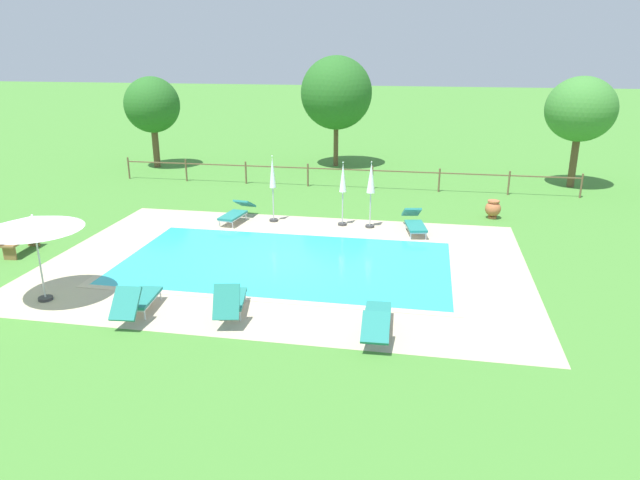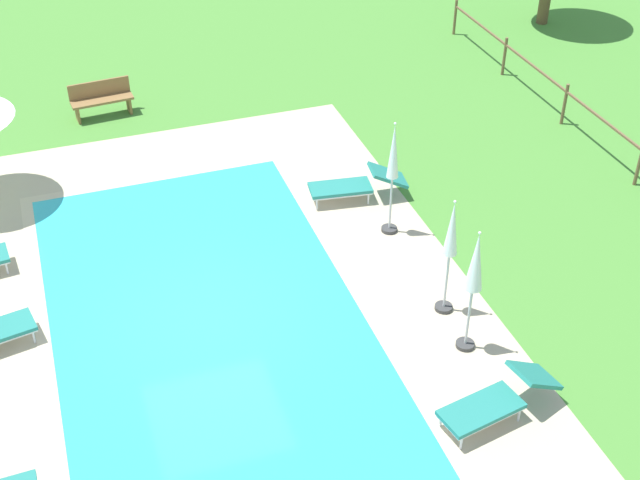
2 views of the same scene
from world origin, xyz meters
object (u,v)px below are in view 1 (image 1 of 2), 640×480
sun_lounger_north_far (231,300)px  tree_west_mid (152,105)px  tree_centre (581,110)px  sun_lounger_north_mid (138,300)px  patio_umbrella_closed_row_centre (371,182)px  patio_umbrella_open_foreground (33,223)px  sun_lounger_south_near_corner (377,318)px  tree_far_west (336,93)px  terracotta_urn_near_fence (493,209)px  patio_umbrella_closed_row_west (343,184)px  wooden_bench_lawn_side (19,239)px  patio_umbrella_closed_row_mid_west (273,179)px  sun_lounger_north_near_steps (415,222)px  sun_lounger_north_end (236,212)px

sun_lounger_north_far → tree_west_mid: (-9.73, 16.55, 2.84)m
sun_lounger_north_far → tree_centre: 19.44m
sun_lounger_north_mid → patio_umbrella_closed_row_centre: 9.49m
patio_umbrella_open_foreground → patio_umbrella_closed_row_centre: patio_umbrella_closed_row_centre is taller
patio_umbrella_open_foreground → tree_west_mid: bearing=106.0°
patio_umbrella_open_foreground → patio_umbrella_closed_row_centre: 10.82m
sun_lounger_north_mid → sun_lounger_south_near_corner: bearing=1.0°
sun_lounger_south_near_corner → patio_umbrella_closed_row_centre: patio_umbrella_closed_row_centre is taller
tree_far_west → terracotta_urn_near_fence: bearing=-50.2°
sun_lounger_north_far → sun_lounger_south_near_corner: bearing=-3.9°
patio_umbrella_closed_row_centre → tree_centre: 11.75m
patio_umbrella_closed_row_west → wooden_bench_lawn_side: patio_umbrella_closed_row_west is taller
sun_lounger_north_mid → patio_umbrella_closed_row_west: bearing=65.2°
sun_lounger_south_near_corner → patio_umbrella_open_foreground: (-8.50, 0.24, 1.71)m
sun_lounger_north_far → patio_umbrella_closed_row_mid_west: (-1.01, 7.86, 1.21)m
patio_umbrella_open_foreground → terracotta_urn_near_fence: size_ratio=3.41×
sun_lounger_north_mid → patio_umbrella_closed_row_centre: (4.79, 8.10, 1.26)m
patio_umbrella_closed_row_west → tree_centre: (9.45, 7.89, 1.95)m
terracotta_urn_near_fence → tree_west_mid: (-16.71, 6.81, 2.86)m
sun_lounger_north_near_steps → patio_umbrella_closed_row_west: (-2.58, 0.37, 1.18)m
patio_umbrella_closed_row_west → tree_far_west: tree_far_west is taller
sun_lounger_north_near_steps → tree_far_west: (-4.53, 11.12, 3.46)m
sun_lounger_north_end → tree_far_west: bearing=79.8°
patio_umbrella_open_foreground → terracotta_urn_near_fence: bearing=39.2°
sun_lounger_south_near_corner → patio_umbrella_closed_row_mid_west: 9.37m
patio_umbrella_open_foreground → patio_umbrella_closed_row_west: 10.21m
tree_centre → sun_lounger_south_near_corner: bearing=-115.1°
sun_lounger_south_near_corner → patio_umbrella_closed_row_west: patio_umbrella_closed_row_west is taller
sun_lounger_north_far → sun_lounger_south_near_corner: (3.53, -0.24, -0.05)m
sun_lounger_north_mid → wooden_bench_lawn_side: sun_lounger_north_mid is taller
sun_lounger_north_mid → sun_lounger_north_far: 2.25m
sun_lounger_south_near_corner → tree_west_mid: size_ratio=0.45×
sun_lounger_north_far → tree_far_west: size_ratio=0.33×
tree_far_west → tree_centre: 11.75m
sun_lounger_north_end → tree_west_mid: size_ratio=0.45×
tree_west_mid → patio_umbrella_closed_row_mid_west: bearing=-44.9°
patio_umbrella_closed_row_mid_west → terracotta_urn_near_fence: size_ratio=3.57×
sun_lounger_north_mid → sun_lounger_north_end: 7.95m
patio_umbrella_closed_row_mid_west → tree_west_mid: (-8.71, 8.69, 1.63)m
sun_lounger_north_end → tree_far_west: (1.98, 10.98, 3.47)m
patio_umbrella_open_foreground → patio_umbrella_closed_row_centre: (7.53, 7.76, -0.42)m
sun_lounger_south_near_corner → sun_lounger_north_end: bearing=126.9°
sun_lounger_south_near_corner → patio_umbrella_closed_row_centre: size_ratio=0.88×
patio_umbrella_open_foreground → tree_west_mid: (-4.76, 16.55, 1.18)m
sun_lounger_south_near_corner → patio_umbrella_closed_row_mid_west: (-4.55, 8.10, 1.25)m
sun_lounger_north_mid → sun_lounger_south_near_corner: sun_lounger_north_mid is taller
sun_lounger_north_mid → tree_centre: tree_centre is taller
terracotta_urn_near_fence → tree_west_mid: bearing=157.8°
sun_lounger_south_near_corner → sun_lounger_north_near_steps: bearing=85.5°
patio_umbrella_closed_row_west → sun_lounger_north_mid: bearing=-114.8°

